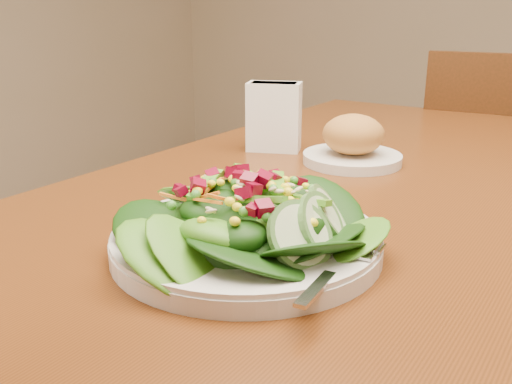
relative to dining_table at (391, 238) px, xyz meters
The scene contains 5 objects.
dining_table is the anchor object (origin of this frame).
chair_far 0.86m from the dining_table, 89.64° to the left, with size 0.46×0.47×0.90m.
salad_plate 0.39m from the dining_table, 95.45° to the right, with size 0.31×0.31×0.09m.
bread_plate 0.18m from the dining_table, 150.19° to the left, with size 0.18×0.18×0.09m.
napkin_holder 0.33m from the dining_table, 166.60° to the left, with size 0.11×0.09×0.13m.
Camera 1 is at (0.30, -0.86, 1.02)m, focal length 40.00 mm.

